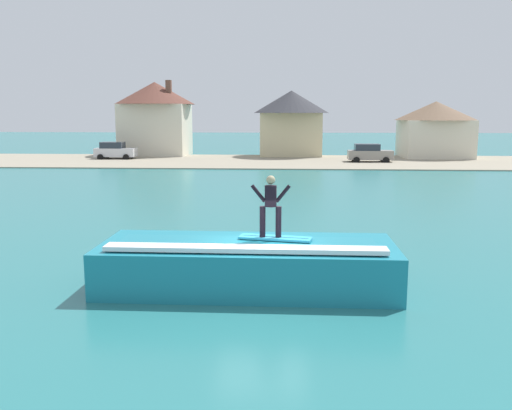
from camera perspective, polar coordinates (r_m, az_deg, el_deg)
ground_plane at (r=14.97m, az=0.61°, el=-9.06°), size 260.00×260.00×0.00m
wave_crest at (r=15.11m, az=-0.87°, el=-6.24°), size 8.09×3.08×1.41m
surfboard at (r=14.81m, az=2.03°, el=-3.47°), size 2.03×0.86×0.06m
surfer at (r=14.60m, az=1.54°, el=0.22°), size 1.08×0.32×1.68m
shoreline_bank at (r=55.30m, az=2.80°, el=4.60°), size 120.00×16.11×0.10m
car_near_shore at (r=59.79m, az=-14.57°, el=5.54°), size 4.22×2.13×1.86m
car_far_shore at (r=55.30m, az=11.81°, el=5.35°), size 4.40×2.04×1.86m
house_with_chimney at (r=64.60m, az=-10.52°, el=9.35°), size 9.19×9.19×8.56m
house_gabled_white at (r=63.01m, az=18.27°, el=7.79°), size 8.73×8.73×6.15m
house_small_cottage at (r=62.03m, az=3.72°, el=9.17°), size 8.45×8.45×7.38m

